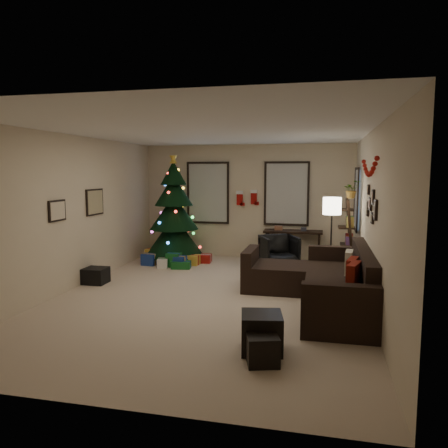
{
  "coord_description": "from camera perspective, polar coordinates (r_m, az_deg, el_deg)",
  "views": [
    {
      "loc": [
        1.77,
        -6.78,
        2.06
      ],
      "look_at": [
        0.1,
        0.6,
        1.15
      ],
      "focal_mm": 34.91,
      "sensor_mm": 36.0,
      "label": 1
    }
  ],
  "objects": [
    {
      "name": "stocking_right",
      "position": [
        10.38,
        3.98,
        3.56
      ],
      "size": [
        0.2,
        0.05,
        0.36
      ],
      "color": "#990F0C",
      "rests_on": "wall_back"
    },
    {
      "name": "art_map",
      "position": [
        8.69,
        -16.58,
        2.77
      ],
      "size": [
        0.04,
        0.6,
        0.5
      ],
      "color": "black",
      "rests_on": "wall_left"
    },
    {
      "name": "pillow_red_a",
      "position": [
        6.1,
        16.63,
        -6.9
      ],
      "size": [
        0.23,
        0.45,
        0.43
      ],
      "primitive_type": "cube",
      "rotation": [
        0.0,
        0.0,
        -0.29
      ],
      "color": "maroon",
      "rests_on": "sofa"
    },
    {
      "name": "sofa",
      "position": [
        7.12,
        12.82,
        -7.64
      ],
      "size": [
        2.05,
        2.97,
        0.91
      ],
      "color": "black",
      "rests_on": "floor"
    },
    {
      "name": "desk_chair",
      "position": [
        9.55,
        7.21,
        -3.52
      ],
      "size": [
        0.88,
        0.86,
        0.7
      ],
      "primitive_type": "imported",
      "rotation": [
        0.0,
        0.0,
        0.43
      ],
      "color": "black",
      "rests_on": "floor"
    },
    {
      "name": "wall_left",
      "position": [
        8.05,
        -19.37,
        1.41
      ],
      "size": [
        0.0,
        7.0,
        7.0
      ],
      "primitive_type": "plane",
      "rotation": [
        1.57,
        0.0,
        1.57
      ],
      "color": "beige",
      "rests_on": "floor"
    },
    {
      "name": "wall_back",
      "position": [
        10.46,
        2.99,
        2.96
      ],
      "size": [
        5.0,
        0.0,
        5.0
      ],
      "primitive_type": "plane",
      "rotation": [
        1.57,
        0.0,
        0.0
      ],
      "color": "beige",
      "rests_on": "floor"
    },
    {
      "name": "stocking_left",
      "position": [
        10.37,
        2.11,
        3.43
      ],
      "size": [
        0.2,
        0.05,
        0.36
      ],
      "color": "#990F0C",
      "rests_on": "wall_back"
    },
    {
      "name": "pillow_red_b",
      "position": [
        6.43,
        16.44,
        -6.2
      ],
      "size": [
        0.2,
        0.44,
        0.42
      ],
      "primitive_type": "cube",
      "rotation": [
        0.0,
        0.0,
        -0.21
      ],
      "color": "maroon",
      "rests_on": "sofa"
    },
    {
      "name": "bookshelf",
      "position": [
        8.83,
        16.06,
        -1.94
      ],
      "size": [
        0.3,
        0.46,
        1.54
      ],
      "color": "black",
      "rests_on": "floor"
    },
    {
      "name": "window_right_wall",
      "position": [
        9.37,
        17.04,
        3.13
      ],
      "size": [
        0.06,
        0.9,
        1.3
      ],
      "color": "#728CB2",
      "rests_on": "wall_right"
    },
    {
      "name": "desk",
      "position": [
        10.12,
        9.03,
        -1.32
      ],
      "size": [
        1.33,
        0.48,
        0.72
      ],
      "color": "black",
      "rests_on": "floor"
    },
    {
      "name": "potted_plant",
      "position": [
        8.52,
        16.37,
        4.71
      ],
      "size": [
        0.51,
        0.5,
        0.43
      ],
      "primitive_type": "imported",
      "rotation": [
        0.0,
        0.0,
        0.6
      ],
      "color": "#4C4C4C",
      "rests_on": "bookshelf"
    },
    {
      "name": "gallery",
      "position": [
        6.76,
        18.75,
        2.35
      ],
      "size": [
        0.03,
        1.25,
        0.54
      ],
      "color": "black",
      "rests_on": "wall_right"
    },
    {
      "name": "christmas_tree",
      "position": [
        10.07,
        -6.56,
        1.01
      ],
      "size": [
        1.35,
        1.35,
        2.51
      ],
      "rotation": [
        0.0,
        0.0,
        0.32
      ],
      "color": "black",
      "rests_on": "floor"
    },
    {
      "name": "window_back_right",
      "position": [
        10.3,
        8.19,
        3.95
      ],
      "size": [
        1.05,
        0.06,
        1.5
      ],
      "color": "#728CB2",
      "rests_on": "wall_back"
    },
    {
      "name": "wall_front",
      "position": [
        3.8,
        -15.39,
        -4.18
      ],
      "size": [
        5.0,
        0.0,
        5.0
      ],
      "primitive_type": "plane",
      "rotation": [
        -1.57,
        0.0,
        0.0
      ],
      "color": "beige",
      "rests_on": "floor"
    },
    {
      "name": "floor",
      "position": [
        7.31,
        -1.83,
        -9.53
      ],
      "size": [
        7.0,
        7.0,
        0.0
      ],
      "primitive_type": "plane",
      "color": "beige",
      "rests_on": "ground"
    },
    {
      "name": "art_abstract",
      "position": [
        7.66,
        -21.02,
        1.64
      ],
      "size": [
        0.04,
        0.45,
        0.35
      ],
      "color": "black",
      "rests_on": "wall_left"
    },
    {
      "name": "ceiling",
      "position": [
        7.04,
        -1.92,
        12.07
      ],
      "size": [
        7.0,
        7.0,
        0.0
      ],
      "primitive_type": "plane",
      "rotation": [
        3.14,
        0.0,
        0.0
      ],
      "color": "white",
      "rests_on": "floor"
    },
    {
      "name": "pillow_cream",
      "position": [
        7.2,
        16.05,
        -4.87
      ],
      "size": [
        0.15,
        0.39,
        0.38
      ],
      "primitive_type": "cube",
      "rotation": [
        0.0,
        0.0,
        -0.11
      ],
      "color": "beige",
      "rests_on": "sofa"
    },
    {
      "name": "ottoman_near",
      "position": [
        5.18,
        4.95,
        -13.96
      ],
      "size": [
        0.54,
        0.54,
        0.44
      ],
      "primitive_type": "cube",
      "rotation": [
        0.0,
        0.0,
        0.18
      ],
      "color": "black",
      "rests_on": "floor"
    },
    {
      "name": "floor_lamp",
      "position": [
        8.29,
        13.95,
        1.59
      ],
      "size": [
        0.34,
        0.34,
        1.59
      ],
      "rotation": [
        0.0,
        0.0,
        0.39
      ],
      "color": "black",
      "rests_on": "floor"
    },
    {
      "name": "presents",
      "position": [
        9.77,
        -6.34,
        -4.68
      ],
      "size": [
        1.5,
        1.06,
        0.3
      ],
      "rotation": [
        0.0,
        0.0,
        -0.17
      ],
      "color": "gold",
      "rests_on": "floor"
    },
    {
      "name": "storage_bin",
      "position": [
        8.51,
        -16.98,
        -6.45
      ],
      "size": [
        0.59,
        0.4,
        0.29
      ],
      "primitive_type": "cube",
      "rotation": [
        0.0,
        0.0,
        0.02
      ],
      "color": "black",
      "rests_on": "floor"
    },
    {
      "name": "window_back_left",
      "position": [
        10.62,
        -2.1,
        4.1
      ],
      "size": [
        1.05,
        0.06,
        1.5
      ],
      "color": "#728CB2",
      "rests_on": "wall_back"
    },
    {
      "name": "wall_right",
      "position": [
        6.86,
        18.78,
        0.54
      ],
      "size": [
        0.0,
        7.0,
        7.0
      ],
      "primitive_type": "plane",
      "rotation": [
        1.57,
        0.0,
        -1.57
      ],
      "color": "beige",
      "rests_on": "floor"
    },
    {
      "name": "garland",
      "position": [
        6.99,
        18.48,
        7.11
      ],
      "size": [
        0.08,
        1.9,
        0.3
      ],
      "primitive_type": null,
      "color": "#A5140C",
      "rests_on": "wall_right"
    },
    {
      "name": "ottoman_far",
      "position": [
        4.89,
        5.06,
        -16.04
      ],
      "size": [
        0.42,
        0.42,
        0.32
      ],
      "primitive_type": "cube",
      "rotation": [
        0.0,
        0.0,
        0.28
      ],
      "color": "black",
      "rests_on": "floor"
    }
  ]
}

